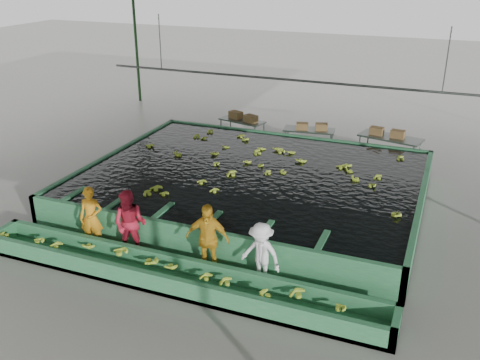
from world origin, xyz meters
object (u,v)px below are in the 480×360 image
at_px(sorting_trough, 173,275).
at_px(box_stack_right, 387,136).
at_px(packing_table_mid, 309,140).
at_px(worker_a, 91,218).
at_px(worker_c, 207,239).
at_px(flotation_tank, 252,185).
at_px(box_stack_mid, 312,130).
at_px(worker_b, 130,224).
at_px(packing_table_right, 389,150).
at_px(box_stack_left, 243,120).
at_px(worker_d, 261,254).
at_px(packing_table_left, 242,130).

xyz_separation_m(sorting_trough, box_stack_right, (3.35, 9.86, 0.74)).
bearing_deg(packing_table_mid, worker_a, -109.09).
distance_m(sorting_trough, worker_c, 1.14).
bearing_deg(worker_a, packing_table_mid, 54.09).
relative_size(flotation_tank, packing_table_mid, 5.24).
xyz_separation_m(sorting_trough, box_stack_mid, (0.56, 9.97, 0.62)).
relative_size(flotation_tank, worker_b, 5.76).
height_order(worker_a, box_stack_mid, worker_a).
bearing_deg(packing_table_right, box_stack_left, 175.74).
bearing_deg(worker_b, worker_d, -12.70).
bearing_deg(box_stack_mid, packing_table_right, -2.97).
bearing_deg(worker_c, sorting_trough, -131.85).
relative_size(worker_b, worker_d, 1.13).
xyz_separation_m(sorting_trough, box_stack_left, (-2.34, 10.26, 0.59)).
bearing_deg(flotation_tank, worker_d, -66.90).
bearing_deg(box_stack_left, box_stack_mid, -5.55).
xyz_separation_m(worker_a, worker_d, (4.57, 0.00, -0.05)).
relative_size(sorting_trough, worker_b, 5.76).
bearing_deg(flotation_tank, packing_table_mid, 84.71).
bearing_deg(packing_table_right, packing_table_mid, 176.51).
xyz_separation_m(worker_a, box_stack_left, (0.39, 9.46, 0.03)).
height_order(packing_table_mid, box_stack_mid, box_stack_mid).
distance_m(sorting_trough, packing_table_right, 10.42).
distance_m(worker_b, worker_d, 3.41).
distance_m(packing_table_mid, box_stack_mid, 0.45).
xyz_separation_m(packing_table_left, box_stack_left, (0.05, -0.03, 0.42)).
xyz_separation_m(worker_c, packing_table_mid, (-0.06, 9.21, -0.45)).
bearing_deg(worker_c, box_stack_mid, 80.48).
bearing_deg(flotation_tank, worker_a, -122.42).
distance_m(flotation_tank, packing_table_mid, 4.93).
bearing_deg(worker_c, worker_a, 170.78).
height_order(sorting_trough, worker_b, worker_b).
xyz_separation_m(worker_c, box_stack_mid, (0.05, 9.17, -0.02)).
height_order(worker_c, worker_d, worker_c).
distance_m(sorting_trough, worker_b, 1.87).
xyz_separation_m(worker_c, box_stack_right, (2.83, 9.06, 0.11)).
bearing_deg(worker_c, box_stack_right, 63.41).
xyz_separation_m(box_stack_left, box_stack_mid, (2.90, -0.28, 0.02)).
bearing_deg(worker_b, sorting_trough, -39.60).
xyz_separation_m(packing_table_left, box_stack_mid, (2.95, -0.31, 0.45)).
relative_size(worker_d, box_stack_mid, 1.31).
distance_m(flotation_tank, box_stack_mid, 4.92).
distance_m(flotation_tank, box_stack_left, 5.68).
bearing_deg(worker_c, packing_table_right, 62.53).
bearing_deg(worker_a, worker_c, -16.82).
bearing_deg(worker_c, packing_table_left, 97.81).
distance_m(worker_c, packing_table_left, 9.93).
bearing_deg(worker_c, packing_table_mid, 81.14).
bearing_deg(flotation_tank, worker_b, -110.14).
relative_size(packing_table_mid, box_stack_left, 1.44).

